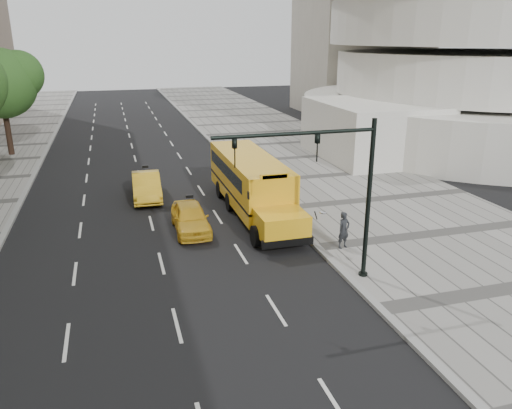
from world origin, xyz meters
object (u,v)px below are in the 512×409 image
object	(u,v)px
taxi_near	(190,218)
tree_c	(2,83)
pedestrian	(344,230)
traffic_signal	(336,183)
school_bus	(251,180)
taxi_far	(147,186)

from	to	relation	value
taxi_near	tree_c	bearing A→B (deg)	119.69
pedestrian	traffic_signal	bearing A→B (deg)	-140.91
pedestrian	traffic_signal	world-z (taller)	traffic_signal
taxi_near	school_bus	bearing A→B (deg)	31.18
school_bus	pedestrian	bearing A→B (deg)	-68.58
school_bus	taxi_far	xyz separation A→B (m)	(-5.36, 3.82, -1.01)
tree_c	pedestrian	distance (m)	30.49
school_bus	taxi_near	xyz separation A→B (m)	(-3.69, -2.17, -1.06)
taxi_near	pedestrian	world-z (taller)	pedestrian
pedestrian	taxi_far	bearing A→B (deg)	110.49
school_bus	taxi_near	size ratio (longest dim) A/B	2.80
taxi_near	taxi_far	world-z (taller)	taxi_far
tree_c	taxi_near	xyz separation A→B (m)	(11.20, -20.29, -5.08)
taxi_near	traffic_signal	xyz separation A→B (m)	(4.39, -7.00, 3.39)
taxi_near	pedestrian	bearing A→B (deg)	-33.68
pedestrian	traffic_signal	xyz separation A→B (m)	(-1.83, -2.73, 3.10)
school_bus	taxi_near	distance (m)	4.41
school_bus	pedestrian	distance (m)	6.95
pedestrian	tree_c	bearing A→B (deg)	108.32
tree_c	taxi_far	size ratio (longest dim) A/B	1.84
taxi_near	pedestrian	size ratio (longest dim) A/B	2.45
school_bus	taxi_near	world-z (taller)	school_bus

